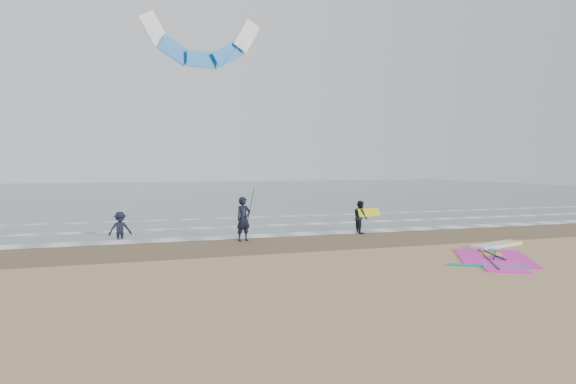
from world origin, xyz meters
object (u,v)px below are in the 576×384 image
object	(u,v)px
windsurf_rig	(496,254)
person_wading	(120,221)
person_standing	(243,219)
surf_kite	(201,46)
person_walking	(360,217)

from	to	relation	value
windsurf_rig	person_wading	size ratio (longest dim) A/B	3.68
person_standing	surf_kite	world-z (taller)	surf_kite
person_standing	person_wading	bearing A→B (deg)	132.98
windsurf_rig	person_standing	xyz separation A→B (m)	(-7.95, 6.25, 0.92)
person_standing	person_walking	distance (m)	5.96
person_wading	surf_kite	distance (m)	10.71
person_walking	person_wading	distance (m)	11.10
person_wading	windsurf_rig	bearing A→B (deg)	-42.64
windsurf_rig	person_wading	world-z (taller)	person_wading
person_walking	windsurf_rig	bearing A→B (deg)	-160.50
person_walking	surf_kite	xyz separation A→B (m)	(-6.64, 5.84, 8.88)
person_wading	surf_kite	world-z (taller)	surf_kite
person_walking	person_wading	world-z (taller)	person_walking
windsurf_rig	person_standing	bearing A→B (deg)	141.79
windsurf_rig	person_walking	xyz separation A→B (m)	(-2.03, 6.94, 0.75)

